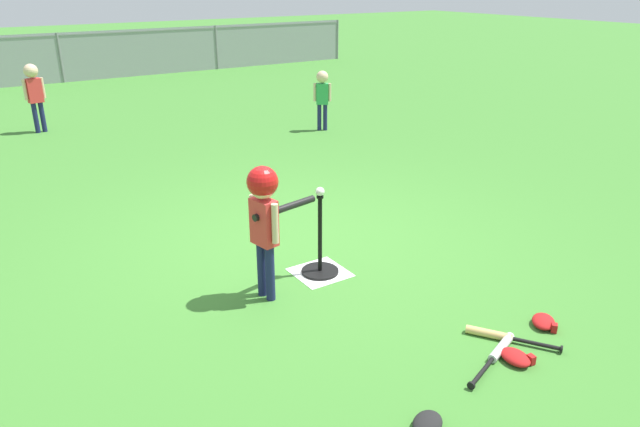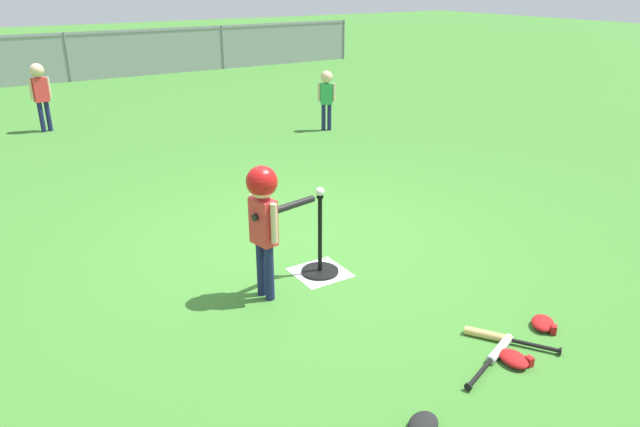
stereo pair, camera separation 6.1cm
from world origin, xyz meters
name	(u,v)px [view 1 (the left image)]	position (x,y,z in m)	size (l,w,h in m)	color
ground_plane	(304,243)	(0.00, 0.00, 0.00)	(60.00, 60.00, 0.00)	#3D7A2D
home_plate	(320,272)	(-0.20, -0.59, 0.00)	(0.44, 0.44, 0.01)	white
batting_tee	(320,261)	(-0.20, -0.59, 0.11)	(0.32, 0.32, 0.71)	black
baseball_on_tee	(320,192)	(-0.20, -0.59, 0.74)	(0.07, 0.07, 0.07)	white
batter_child	(264,206)	(-0.77, -0.70, 0.77)	(0.63, 0.31, 1.09)	#191E4C
fielder_deep_center	(34,89)	(-1.33, 6.03, 0.71)	(0.32, 0.22, 1.10)	#191E4C
fielder_near_left	(322,92)	(2.60, 3.63, 0.62)	(0.25, 0.20, 0.97)	#191E4C
spare_bat_silver	(498,352)	(0.14, -2.24, 0.03)	(0.66, 0.28, 0.06)	silver
spare_bat_wood	(499,336)	(0.30, -2.11, 0.03)	(0.41, 0.57, 0.06)	#DBB266
glove_by_plate	(428,424)	(-0.73, -2.50, 0.04)	(0.27, 0.24, 0.07)	black
glove_near_bats	(516,357)	(0.19, -2.35, 0.04)	(0.18, 0.24, 0.07)	#B21919
glove_tossed_aside	(544,322)	(0.71, -2.17, 0.04)	(0.27, 0.26, 0.07)	#B21919
outfield_fence	(60,56)	(0.00, 10.98, 0.62)	(16.06, 0.06, 1.15)	slate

